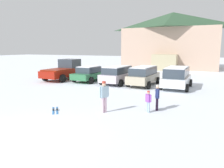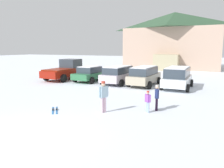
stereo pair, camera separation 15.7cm
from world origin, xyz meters
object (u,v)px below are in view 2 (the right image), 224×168
(parked_white_suv, at_px, (177,77))
(skier_child_in_purple_jacket, at_px, (148,100))
(ski_lodge, at_px, (174,40))
(parked_green_coupe, at_px, (90,74))
(pickup_truck, at_px, (66,70))
(parked_silver_wagon, at_px, (118,74))
(skier_adult_in_blue_parka, at_px, (103,95))
(skier_teen_in_navy_coat, at_px, (157,96))
(pair_of_skis, at_px, (55,110))
(parked_beige_suv, at_px, (144,75))

(parked_white_suv, xyz_separation_m, skier_child_in_purple_jacket, (-0.36, -7.86, -0.30))
(ski_lodge, bearing_deg, parked_green_coupe, -104.16)
(pickup_truck, relative_size, skier_child_in_purple_jacket, 4.75)
(ski_lodge, xyz_separation_m, parked_silver_wagon, (-1.78, -19.77, -3.79))
(skier_adult_in_blue_parka, bearing_deg, skier_child_in_purple_jacket, 23.86)
(skier_teen_in_navy_coat, height_order, pair_of_skis, skier_teen_in_navy_coat)
(skier_child_in_purple_jacket, height_order, skier_adult_in_blue_parka, skier_adult_in_blue_parka)
(parked_beige_suv, bearing_deg, parked_white_suv, -4.70)
(parked_green_coupe, height_order, pair_of_skis, parked_green_coupe)
(pickup_truck, bearing_deg, skier_adult_in_blue_parka, -45.29)
(parked_green_coupe, distance_m, pair_of_skis, 10.61)
(ski_lodge, xyz_separation_m, skier_child_in_purple_jacket, (3.33, -27.82, -4.04))
(ski_lodge, bearing_deg, parked_beige_suv, -87.79)
(skier_adult_in_blue_parka, bearing_deg, parked_green_coupe, 123.84)
(parked_silver_wagon, height_order, pickup_truck, pickup_truck)
(ski_lodge, xyz_separation_m, skier_teen_in_navy_coat, (3.66, -27.21, -3.90))
(parked_silver_wagon, distance_m, parked_white_suv, 5.47)
(parked_silver_wagon, distance_m, skier_teen_in_navy_coat, 9.22)
(skier_teen_in_navy_coat, bearing_deg, pickup_truck, 146.30)
(parked_beige_suv, height_order, parked_white_suv, parked_white_suv)
(pickup_truck, relative_size, skier_teen_in_navy_coat, 3.93)
(parked_beige_suv, bearing_deg, pair_of_skis, -102.27)
(parked_green_coupe, height_order, pickup_truck, pickup_truck)
(skier_teen_in_navy_coat, relative_size, pair_of_skis, 1.10)
(parked_beige_suv, xyz_separation_m, parked_white_suv, (2.93, -0.24, 0.03))
(pickup_truck, bearing_deg, ski_lodge, 67.26)
(skier_child_in_purple_jacket, relative_size, skier_teen_in_navy_coat, 0.83)
(parked_white_suv, relative_size, pickup_truck, 0.81)
(parked_beige_suv, xyz_separation_m, pair_of_skis, (-2.14, -9.83, -0.90))
(parked_silver_wagon, xyz_separation_m, skier_teen_in_navy_coat, (5.45, -7.43, -0.10))
(parked_green_coupe, distance_m, skier_adult_in_blue_parka, 11.04)
(parked_green_coupe, height_order, skier_child_in_purple_jacket, parked_green_coupe)
(skier_adult_in_blue_parka, bearing_deg, ski_lodge, 92.40)
(ski_lodge, relative_size, pair_of_skis, 12.25)
(pickup_truck, bearing_deg, skier_teen_in_navy_coat, -33.70)
(parked_beige_suv, xyz_separation_m, skier_child_in_purple_jacket, (2.57, -8.10, -0.27))
(ski_lodge, xyz_separation_m, pair_of_skis, (-1.38, -29.55, -4.67))
(parked_beige_suv, bearing_deg, parked_green_coupe, 178.70)
(pair_of_skis, bearing_deg, skier_teen_in_navy_coat, 24.97)
(parked_white_suv, relative_size, skier_child_in_purple_jacket, 3.84)
(skier_child_in_purple_jacket, bearing_deg, parked_beige_suv, 107.62)
(skier_child_in_purple_jacket, relative_size, pair_of_skis, 0.91)
(parked_white_suv, height_order, pair_of_skis, parked_white_suv)
(parked_green_coupe, height_order, parked_white_suv, parked_white_suv)
(parked_white_suv, relative_size, skier_adult_in_blue_parka, 2.68)
(ski_lodge, distance_m, skier_child_in_purple_jacket, 28.31)
(ski_lodge, bearing_deg, parked_silver_wagon, -95.15)
(skier_teen_in_navy_coat, bearing_deg, skier_child_in_purple_jacket, -118.45)
(parked_silver_wagon, xyz_separation_m, pair_of_skis, (0.40, -9.78, -0.88))
(parked_green_coupe, bearing_deg, parked_beige_suv, -1.30)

